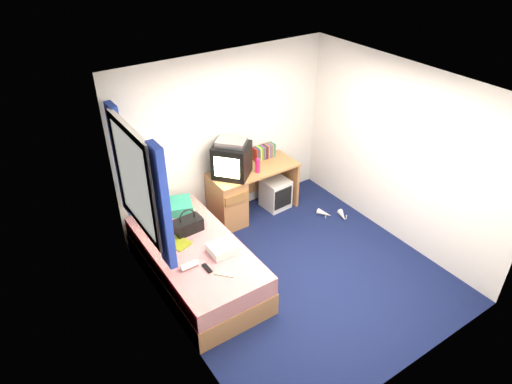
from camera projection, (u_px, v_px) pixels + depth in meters
ground at (297, 273)px, 5.74m from camera, size 3.40×3.40×0.00m
room_shell at (304, 173)px, 4.96m from camera, size 3.40×3.40×3.40m
bed at (196, 263)px, 5.49m from camera, size 1.01×2.00×0.54m
pillow at (170, 207)px, 5.91m from camera, size 0.65×0.52×0.12m
desk at (237, 194)px, 6.53m from camera, size 1.30×0.55×0.75m
storage_cube at (276, 193)px, 6.88m from camera, size 0.39×0.39×0.46m
crt_tv at (232, 160)px, 6.19m from camera, size 0.63×0.63×0.46m
vcr at (231, 142)px, 6.05m from camera, size 0.47×0.47×0.07m
book_row at (264, 152)px, 6.68m from camera, size 0.34×0.13×0.20m
picture_frame at (269, 151)px, 6.76m from camera, size 0.03×0.12×0.14m
pink_water_bottle at (258, 166)px, 6.33m from camera, size 0.07×0.07×0.20m
aerosol_can at (241, 165)px, 6.38m from camera, size 0.06×0.06×0.17m
handbag at (188, 225)px, 5.54m from camera, size 0.36×0.21×0.32m
towel at (223, 248)px, 5.23m from camera, size 0.31×0.26×0.10m
magazine at (178, 243)px, 5.38m from camera, size 0.29×0.33×0.01m
water_bottle at (189, 265)px, 5.01m from camera, size 0.20×0.07×0.07m
colour_swatch_fan at (224, 274)px, 4.93m from camera, size 0.19×0.20×0.01m
remote_control at (207, 268)px, 5.01m from camera, size 0.05×0.16×0.02m
window_assembly at (138, 182)px, 4.88m from camera, size 0.11×1.42×1.40m
white_heels at (333, 215)px, 6.74m from camera, size 0.35×0.43×0.09m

